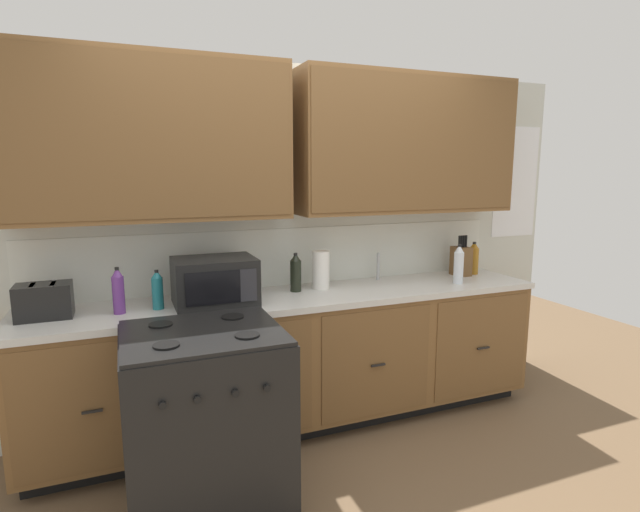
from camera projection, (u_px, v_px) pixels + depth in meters
name	position (u px, v px, depth m)	size (l,w,h in m)	color
ground_plane	(317.00, 446.00, 3.11)	(8.32, 8.32, 0.00)	brown
wall_unit	(289.00, 179.00, 3.28)	(4.53, 0.40, 2.40)	silver
counter_run	(300.00, 359.00, 3.30)	(3.36, 0.64, 0.90)	black
stove_range	(206.00, 422.00, 2.46)	(0.76, 0.68, 0.95)	black
microwave	(215.00, 281.00, 2.98)	(0.48, 0.37, 0.28)	black
toaster	(44.00, 301.00, 2.69)	(0.28, 0.18, 0.19)	black
knife_block	(461.00, 261.00, 3.80)	(0.11, 0.14, 0.31)	brown
sink_faucet	(378.00, 266.00, 3.66)	(0.02, 0.02, 0.20)	#B2B5BA
paper_towel_roll	(321.00, 270.00, 3.36)	(0.12, 0.12, 0.26)	white
bottle_teal	(157.00, 290.00, 2.87)	(0.06, 0.06, 0.23)	#1E707A
bottle_amber	(474.00, 258.00, 3.85)	(0.08, 0.08, 0.25)	#9E6619
bottle_clear	(459.00, 264.00, 3.52)	(0.07, 0.07, 0.28)	silver
bottle_dark	(296.00, 273.00, 3.29)	(0.07, 0.07, 0.26)	black
bottle_violet	(118.00, 291.00, 2.77)	(0.07, 0.07, 0.26)	#663384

